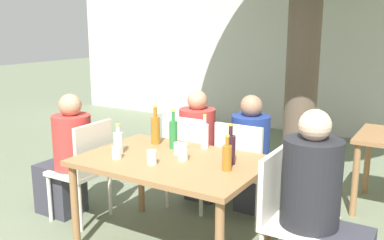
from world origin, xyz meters
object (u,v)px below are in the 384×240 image
at_px(amber_bottle_1, 227,157).
at_px(patio_chair_0, 85,165).
at_px(person_seated_2, 202,152).
at_px(drinking_glass_3, 183,152).
at_px(drinking_glass_1, 117,152).
at_px(water_bottle_5, 205,135).
at_px(person_seated_0, 66,162).
at_px(wine_bottle_2, 230,149).
at_px(patio_chair_3, 243,166).
at_px(green_bottle_3, 173,134).
at_px(person_seated_1, 322,214).
at_px(patio_chair_2, 189,156).
at_px(patio_chair_1, 287,211).
at_px(drinking_glass_0, 152,157).
at_px(amber_bottle_4, 156,129).
at_px(dining_table_front, 172,169).
at_px(drinking_glass_2, 178,148).
at_px(water_bottle_0, 118,142).
at_px(person_seated_3, 254,160).

bearing_deg(amber_bottle_1, patio_chair_0, 179.28).
xyz_separation_m(person_seated_2, drinking_glass_3, (0.37, -0.94, 0.30)).
distance_m(patio_chair_0, drinking_glass_1, 0.66).
bearing_deg(water_bottle_5, drinking_glass_1, -126.35).
xyz_separation_m(person_seated_0, wine_bottle_2, (1.61, 0.12, 0.34)).
height_order(patio_chair_3, drinking_glass_1, patio_chair_3).
bearing_deg(drinking_glass_3, patio_chair_0, -179.00).
height_order(green_bottle_3, drinking_glass_1, green_bottle_3).
height_order(wine_bottle_2, water_bottle_5, wine_bottle_2).
distance_m(amber_bottle_1, drinking_glass_1, 0.87).
bearing_deg(person_seated_0, person_seated_1, 90.00).
distance_m(patio_chair_2, person_seated_2, 0.24).
bearing_deg(patio_chair_1, patio_chair_2, 59.51).
xyz_separation_m(wine_bottle_2, drinking_glass_0, (-0.49, -0.30, -0.07)).
distance_m(patio_chair_0, drinking_glass_3, 1.06).
bearing_deg(water_bottle_5, drinking_glass_3, -86.98).
xyz_separation_m(patio_chair_0, patio_chair_2, (0.65, 0.71, 0.00)).
distance_m(amber_bottle_4, drinking_glass_1, 0.51).
xyz_separation_m(drinking_glass_0, drinking_glass_1, (-0.31, -0.03, -0.00)).
xyz_separation_m(green_bottle_3, water_bottle_5, (0.22, 0.14, -0.02)).
bearing_deg(person_seated_1, dining_table_front, 90.00).
height_order(patio_chair_0, patio_chair_3, same).
distance_m(person_seated_2, drinking_glass_1, 1.20).
bearing_deg(patio_chair_0, drinking_glass_2, 98.44).
bearing_deg(person_seated_1, patio_chair_3, 51.04).
xyz_separation_m(patio_chair_1, person_seated_2, (-1.21, 0.95, -0.02)).
relative_size(person_seated_2, water_bottle_0, 4.74).
relative_size(person_seated_1, amber_bottle_1, 4.81).
bearing_deg(drinking_glass_0, wine_bottle_2, 31.62).
relative_size(amber_bottle_4, drinking_glass_0, 3.16).
bearing_deg(person_seated_3, drinking_glass_1, 60.91).
distance_m(drinking_glass_0, drinking_glass_2, 0.32).
distance_m(person_seated_0, person_seated_3, 1.74).
relative_size(amber_bottle_1, drinking_glass_2, 2.76).
bearing_deg(green_bottle_3, water_bottle_0, -131.57).
bearing_deg(patio_chair_1, drinking_glass_3, 88.78).
distance_m(person_seated_0, water_bottle_5, 1.35).
xyz_separation_m(patio_chair_0, person_seated_0, (-0.24, -0.00, -0.01)).
bearing_deg(person_seated_2, water_bottle_5, 121.64).
distance_m(amber_bottle_1, drinking_glass_0, 0.56).
distance_m(water_bottle_0, drinking_glass_1, 0.15).
relative_size(water_bottle_0, wine_bottle_2, 0.79).
bearing_deg(water_bottle_5, dining_table_front, -100.38).
bearing_deg(drinking_glass_2, patio_chair_0, -171.56).
bearing_deg(person_seated_0, patio_chair_2, 128.62).
relative_size(person_seated_0, person_seated_3, 1.01).
bearing_deg(dining_table_front, water_bottle_5, 79.62).
bearing_deg(drinking_glass_2, water_bottle_0, -151.05).
relative_size(patio_chair_0, green_bottle_3, 2.81).
bearing_deg(wine_bottle_2, water_bottle_5, 144.36).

